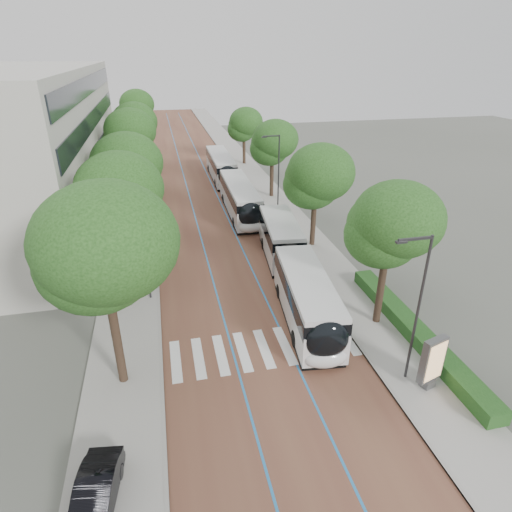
% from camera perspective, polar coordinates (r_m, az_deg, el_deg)
% --- Properties ---
extents(ground, '(160.00, 160.00, 0.00)m').
position_cam_1_polar(ground, '(24.30, 1.17, -13.72)').
color(ground, '#51544C').
rests_on(ground, ground).
extents(road, '(11.00, 140.00, 0.02)m').
position_cam_1_polar(road, '(60.34, -8.13, 10.80)').
color(road, brown).
rests_on(road, ground).
extents(sidewalk_left, '(4.00, 140.00, 0.12)m').
position_cam_1_polar(sidewalk_left, '(60.22, -15.35, 10.16)').
color(sidewalk_left, '#9A9792').
rests_on(sidewalk_left, ground).
extents(sidewalk_right, '(4.00, 140.00, 0.12)m').
position_cam_1_polar(sidewalk_right, '(61.36, -1.02, 11.35)').
color(sidewalk_right, '#9A9792').
rests_on(sidewalk_right, ground).
extents(kerb_left, '(0.20, 140.00, 0.14)m').
position_cam_1_polar(kerb_left, '(60.16, -13.52, 10.35)').
color(kerb_left, gray).
rests_on(kerb_left, ground).
extents(kerb_right, '(0.20, 140.00, 0.14)m').
position_cam_1_polar(kerb_right, '(61.01, -2.80, 11.24)').
color(kerb_right, gray).
rests_on(kerb_right, ground).
extents(zebra_crossing, '(10.55, 3.60, 0.01)m').
position_cam_1_polar(zebra_crossing, '(25.08, 1.07, -12.19)').
color(zebra_crossing, silver).
rests_on(zebra_crossing, ground).
extents(lane_line_left, '(0.12, 126.00, 0.01)m').
position_cam_1_polar(lane_line_left, '(60.24, -9.67, 10.68)').
color(lane_line_left, '#226EAD').
rests_on(lane_line_left, road).
extents(lane_line_right, '(0.12, 126.00, 0.01)m').
position_cam_1_polar(lane_line_right, '(60.48, -6.59, 10.93)').
color(lane_line_right, '#226EAD').
rests_on(lane_line_right, road).
extents(office_building, '(18.11, 40.00, 14.00)m').
position_cam_1_polar(office_building, '(49.21, -30.94, 12.42)').
color(office_building, '#B1AEA4').
rests_on(office_building, ground).
extents(hedge, '(1.20, 14.00, 0.80)m').
position_cam_1_polar(hedge, '(27.23, 20.38, -9.33)').
color(hedge, '#173D15').
rests_on(hedge, sidewalk_right).
extents(streetlight_near, '(1.82, 0.20, 8.00)m').
position_cam_1_polar(streetlight_near, '(21.67, 20.64, -5.47)').
color(streetlight_near, '#303033').
rests_on(streetlight_near, sidewalk_right).
extents(streetlight_far, '(1.82, 0.20, 8.00)m').
position_cam_1_polar(streetlight_far, '(43.03, 2.81, 11.52)').
color(streetlight_far, '#303033').
rests_on(streetlight_far, sidewalk_right).
extents(lamp_post_left, '(0.14, 0.14, 8.00)m').
position_cam_1_polar(lamp_post_left, '(28.55, -14.69, 1.53)').
color(lamp_post_left, '#303033').
rests_on(lamp_post_left, sidewalk_left).
extents(trees_left, '(6.37, 60.86, 10.06)m').
position_cam_1_polar(trees_left, '(41.72, -16.94, 13.06)').
color(trees_left, black).
rests_on(trees_left, ground).
extents(trees_right, '(5.54, 46.97, 8.55)m').
position_cam_1_polar(trees_right, '(41.65, 4.87, 12.54)').
color(trees_right, black).
rests_on(trees_right, ground).
extents(lead_bus, '(4.38, 18.55, 3.20)m').
position_cam_1_polar(lead_bus, '(29.76, 5.13, -1.97)').
color(lead_bus, black).
rests_on(lead_bus, ground).
extents(bus_queued_0, '(2.76, 12.44, 3.20)m').
position_cam_1_polar(bus_queued_0, '(43.88, -2.10, 7.47)').
color(bus_queued_0, silver).
rests_on(bus_queued_0, ground).
extents(bus_queued_1, '(2.67, 12.43, 3.20)m').
position_cam_1_polar(bus_queued_1, '(56.81, -4.66, 11.71)').
color(bus_queued_1, silver).
rests_on(bus_queued_1, ground).
extents(ad_panel, '(1.45, 0.77, 2.90)m').
position_cam_1_polar(ad_panel, '(23.29, 22.44, -12.93)').
color(ad_panel, '#59595B').
rests_on(ad_panel, sidewalk_right).
extents(parked_car, '(1.91, 4.09, 1.30)m').
position_cam_1_polar(parked_car, '(18.88, -20.64, -27.73)').
color(parked_car, black).
rests_on(parked_car, sidewalk_left).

